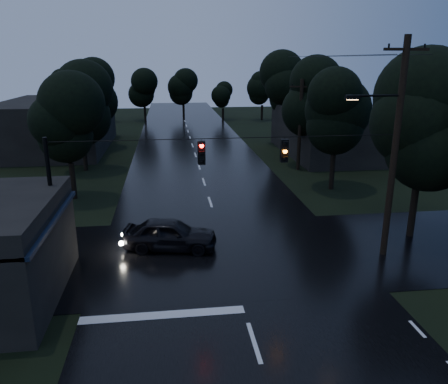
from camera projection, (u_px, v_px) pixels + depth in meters
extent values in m
cube|color=black|center=(199.00, 167.00, 38.16)|extent=(12.00, 120.00, 0.02)
cube|color=black|center=(226.00, 254.00, 21.07)|extent=(60.00, 9.00, 0.02)
cube|color=black|center=(53.00, 220.00, 16.45)|extent=(0.30, 7.00, 0.15)
cylinder|color=black|center=(30.00, 302.00, 14.07)|extent=(0.10, 0.10, 3.00)
cylinder|color=black|center=(69.00, 232.00, 19.76)|extent=(0.10, 0.10, 3.00)
cube|color=#FFD966|center=(43.00, 253.00, 15.22)|extent=(0.06, 1.60, 0.50)
cube|color=#FFD966|center=(61.00, 225.00, 17.78)|extent=(0.06, 1.20, 0.50)
cube|color=black|center=(337.00, 132.00, 43.02)|extent=(10.00, 14.00, 4.40)
cube|color=black|center=(57.00, 125.00, 45.22)|extent=(10.00, 16.00, 5.00)
cylinder|color=black|center=(395.00, 152.00, 19.59)|extent=(0.30, 0.30, 10.00)
cube|color=black|center=(407.00, 49.00, 18.31)|extent=(2.00, 0.12, 0.12)
cylinder|color=black|center=(377.00, 96.00, 18.73)|extent=(2.20, 0.10, 0.10)
cube|color=black|center=(353.00, 97.00, 18.61)|extent=(0.60, 0.25, 0.18)
cube|color=#FFB266|center=(352.00, 99.00, 18.64)|extent=(0.45, 0.18, 0.03)
cylinder|color=black|center=(300.00, 126.00, 36.18)|extent=(0.30, 0.30, 7.50)
cube|color=black|center=(302.00, 87.00, 35.27)|extent=(2.00, 0.12, 0.12)
cylinder|color=black|center=(53.00, 208.00, 18.34)|extent=(0.18, 0.18, 6.00)
cylinder|color=black|center=(230.00, 138.00, 18.44)|extent=(15.00, 0.03, 0.03)
cube|color=black|center=(201.00, 153.00, 18.47)|extent=(0.32, 0.25, 1.00)
sphere|color=#FF0C07|center=(202.00, 154.00, 18.33)|extent=(0.18, 0.18, 0.18)
cube|color=black|center=(284.00, 151.00, 18.91)|extent=(0.32, 0.25, 1.00)
sphere|color=orange|center=(285.00, 151.00, 18.77)|extent=(0.18, 0.18, 0.18)
cylinder|color=black|center=(413.00, 211.00, 22.83)|extent=(0.36, 0.36, 2.80)
sphere|color=black|center=(421.00, 147.00, 21.85)|extent=(4.48, 4.48, 4.48)
sphere|color=black|center=(425.00, 123.00, 21.50)|extent=(4.48, 4.48, 4.48)
sphere|color=black|center=(428.00, 98.00, 21.15)|extent=(4.48, 4.48, 4.48)
cylinder|color=black|center=(73.00, 181.00, 29.12)|extent=(0.36, 0.36, 2.45)
sphere|color=black|center=(68.00, 137.00, 28.25)|extent=(3.92, 3.92, 3.92)
sphere|color=black|center=(67.00, 120.00, 27.95)|extent=(3.92, 3.92, 3.92)
sphere|color=black|center=(65.00, 104.00, 27.64)|extent=(3.92, 3.92, 3.92)
cylinder|color=black|center=(85.00, 155.00, 36.61)|extent=(0.36, 0.36, 2.62)
sphere|color=black|center=(81.00, 117.00, 35.69)|extent=(4.20, 4.20, 4.20)
sphere|color=black|center=(80.00, 103.00, 35.36)|extent=(4.20, 4.20, 4.20)
sphere|color=black|center=(79.00, 89.00, 35.03)|extent=(4.20, 4.20, 4.20)
cylinder|color=black|center=(96.00, 135.00, 46.01)|extent=(0.36, 0.36, 2.80)
sphere|color=black|center=(93.00, 102.00, 45.02)|extent=(4.48, 4.48, 4.48)
sphere|color=black|center=(92.00, 90.00, 44.67)|extent=(4.48, 4.48, 4.48)
sphere|color=black|center=(91.00, 78.00, 44.32)|extent=(4.48, 4.48, 4.48)
cylinder|color=black|center=(332.00, 171.00, 31.28)|extent=(0.36, 0.36, 2.62)
sphere|color=black|center=(335.00, 127.00, 30.36)|extent=(4.20, 4.20, 4.20)
sphere|color=black|center=(337.00, 111.00, 30.03)|extent=(4.20, 4.20, 4.20)
sphere|color=black|center=(338.00, 94.00, 29.70)|extent=(4.20, 4.20, 4.20)
cylinder|color=black|center=(306.00, 148.00, 38.92)|extent=(0.36, 0.36, 2.80)
sphere|color=black|center=(308.00, 110.00, 37.94)|extent=(4.48, 4.48, 4.48)
sphere|color=black|center=(309.00, 96.00, 37.59)|extent=(4.48, 4.48, 4.48)
sphere|color=black|center=(310.00, 82.00, 37.24)|extent=(4.48, 4.48, 4.48)
cylinder|color=black|center=(284.00, 130.00, 48.46)|extent=(0.36, 0.36, 2.97)
sphere|color=black|center=(285.00, 97.00, 47.41)|extent=(4.76, 4.76, 4.76)
sphere|color=black|center=(286.00, 85.00, 47.04)|extent=(4.76, 4.76, 4.76)
sphere|color=black|center=(286.00, 73.00, 46.67)|extent=(4.76, 4.76, 4.76)
imported|color=black|center=(170.00, 234.00, 21.41)|extent=(4.82, 2.64, 1.56)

